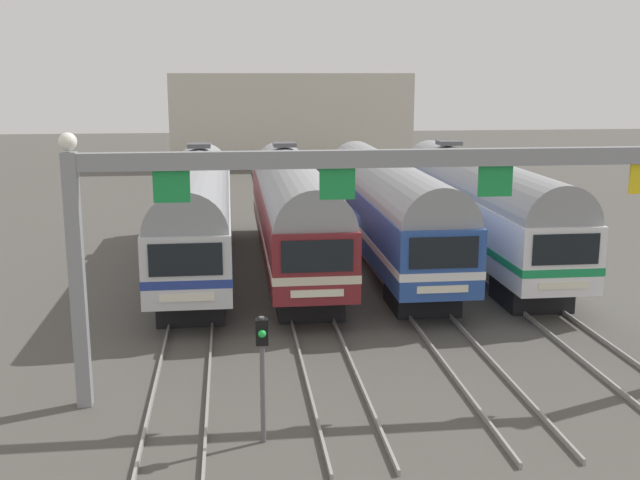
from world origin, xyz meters
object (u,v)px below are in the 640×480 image
commuter_train_blue (388,206)px  yard_signal_mast (262,356)px  commuter_train_silver (197,210)px  commuter_train_white (479,204)px  catenary_gantry (417,202)px  commuter_train_maroon (293,208)px

commuter_train_blue → yard_signal_mast: 17.22m
yard_signal_mast → commuter_train_silver: bearing=97.3°
commuter_train_silver → commuter_train_white: bearing=0.0°
catenary_gantry → yard_signal_mast: 5.70m
commuter_train_maroon → commuter_train_blue: (4.11, -0.00, -0.00)m
catenary_gantry → yard_signal_mast: (-4.11, -2.58, -3.00)m
commuter_train_white → catenary_gantry: 15.04m
commuter_train_white → yard_signal_mast: bearing=-122.6°
commuter_train_silver → catenary_gantry: catenary_gantry is taller
commuter_train_silver → commuter_train_white: 12.32m
commuter_train_blue → catenary_gantry: 13.86m
commuter_train_maroon → commuter_train_white: bearing=0.0°
catenary_gantry → commuter_train_blue: bearing=81.3°
commuter_train_blue → catenary_gantry: bearing=-98.7°
commuter_train_maroon → catenary_gantry: catenary_gantry is taller
commuter_train_blue → catenary_gantry: catenary_gantry is taller
commuter_train_blue → commuter_train_white: size_ratio=1.00×
commuter_train_silver → catenary_gantry: (6.16, -13.50, 2.43)m
catenary_gantry → yard_signal_mast: size_ratio=5.80×
commuter_train_maroon → commuter_train_blue: bearing=-0.1°
commuter_train_maroon → commuter_train_silver: bearing=180.0°
commuter_train_silver → yard_signal_mast: size_ratio=5.96×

